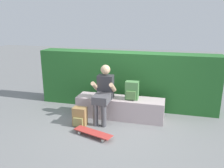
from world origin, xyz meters
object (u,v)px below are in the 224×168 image
person_skater (104,91)px  backpack_on_ground (80,117)px  backpack_on_bench (132,91)px  skateboard_near_person (93,133)px  bench_main (120,108)px

person_skater → backpack_on_ground: bearing=-136.3°
backpack_on_bench → skateboard_near_person: bearing=-120.4°
skateboard_near_person → bench_main: bearing=72.7°
bench_main → person_skater: bearing=-145.0°
skateboard_near_person → backpack_on_ground: (-0.42, 0.37, 0.12)m
skateboard_near_person → backpack_on_ground: size_ratio=2.06×
bench_main → skateboard_near_person: (-0.31, -0.99, -0.16)m
backpack_on_ground → person_skater: bearing=43.7°
person_skater → backpack_on_ground: 0.74m
person_skater → backpack_on_ground: (-0.41, -0.39, -0.47)m
backpack_on_bench → backpack_on_ground: backpack_on_bench is taller
backpack_on_ground → skateboard_near_person: bearing=-41.7°
bench_main → backpack_on_bench: (0.27, -0.01, 0.43)m
skateboard_near_person → backpack_on_bench: bearing=59.6°
bench_main → backpack_on_bench: 0.50m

